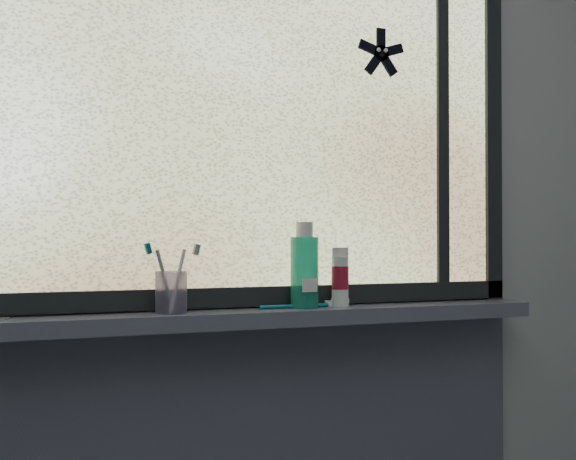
% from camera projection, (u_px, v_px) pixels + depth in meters
% --- Properties ---
extents(wall_back, '(3.00, 0.01, 2.50)m').
position_uv_depth(wall_back, '(239.00, 220.00, 1.69)').
color(wall_back, '#9EA3A8').
rests_on(wall_back, ground).
extents(windowsill, '(1.62, 0.14, 0.04)m').
position_uv_depth(windowsill, '(247.00, 318.00, 1.61)').
color(windowsill, '#494C61').
rests_on(windowsill, wall_back).
extents(window_pane, '(1.50, 0.01, 1.00)m').
position_uv_depth(window_pane, '(242.00, 112.00, 1.67)').
color(window_pane, silver).
rests_on(window_pane, wall_back).
extents(frame_bottom, '(1.60, 0.03, 0.05)m').
position_uv_depth(frame_bottom, '(242.00, 297.00, 1.66)').
color(frame_bottom, black).
rests_on(frame_bottom, windowsill).
extents(frame_right, '(0.05, 0.03, 1.10)m').
position_uv_depth(frame_right, '(492.00, 129.00, 1.92)').
color(frame_right, black).
rests_on(frame_right, wall_back).
extents(frame_mullion, '(0.03, 0.03, 1.00)m').
position_uv_depth(frame_mullion, '(441.00, 126.00, 1.87)').
color(frame_mullion, black).
rests_on(frame_mullion, wall_back).
extents(starfish_sticker, '(0.15, 0.02, 0.15)m').
position_uv_depth(starfish_sticker, '(381.00, 53.00, 1.79)').
color(starfish_sticker, black).
rests_on(starfish_sticker, window_pane).
extents(toothbrush_cup, '(0.08, 0.08, 0.10)m').
position_uv_depth(toothbrush_cup, '(171.00, 292.00, 1.55)').
color(toothbrush_cup, '#948BB8').
rests_on(toothbrush_cup, windowsill).
extents(toothbrush_lying, '(0.23, 0.02, 0.02)m').
position_uv_depth(toothbrush_lying, '(295.00, 305.00, 1.66)').
color(toothbrush_lying, '#0C5E70').
rests_on(toothbrush_lying, windowsill).
extents(mouthwash_bottle, '(0.08, 0.08, 0.18)m').
position_uv_depth(mouthwash_bottle, '(304.00, 265.00, 1.67)').
color(mouthwash_bottle, '#20A98A').
rests_on(mouthwash_bottle, windowsill).
extents(cream_tube, '(0.06, 0.06, 0.11)m').
position_uv_depth(cream_tube, '(340.00, 275.00, 1.71)').
color(cream_tube, silver).
rests_on(cream_tube, windowsill).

